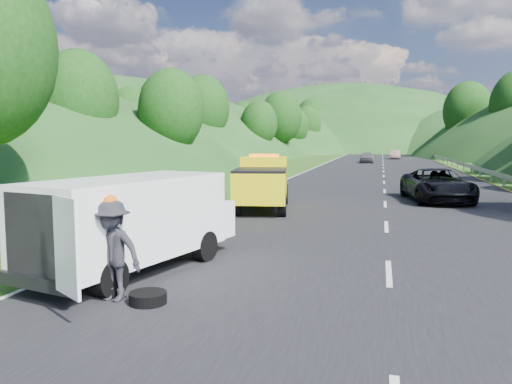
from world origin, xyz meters
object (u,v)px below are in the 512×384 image
(child, at_px, (170,253))
(worker, at_px, (113,301))
(woman, at_px, (195,231))
(suitcase, at_px, (145,228))
(spare_tire, at_px, (148,304))
(passing_suv, at_px, (436,202))
(tow_truck, at_px, (263,183))
(white_van, at_px, (134,219))

(child, xyz_separation_m, worker, (0.60, -3.85, 0.00))
(woman, distance_m, suitcase, 1.71)
(spare_tire, xyz_separation_m, passing_suv, (6.53, 16.86, 0.00))
(worker, bearing_deg, tow_truck, 96.27)
(child, distance_m, worker, 3.90)
(white_van, height_order, woman, white_van)
(woman, bearing_deg, spare_tire, -176.35)
(worker, bearing_deg, woman, 104.76)
(suitcase, height_order, passing_suv, passing_suv)
(white_van, xyz_separation_m, woman, (-0.52, 4.96, -1.19))
(tow_truck, xyz_separation_m, child, (-0.48, -8.33, -1.12))
(woman, height_order, child, woman)
(worker, bearing_deg, passing_suv, 72.52)
(spare_tire, bearing_deg, worker, 179.77)
(tow_truck, bearing_deg, white_van, -102.12)
(tow_truck, xyz_separation_m, worker, (0.12, -12.19, -1.12))
(child, bearing_deg, white_van, -79.06)
(tow_truck, distance_m, child, 8.42)
(spare_tire, bearing_deg, child, 108.48)
(woman, bearing_deg, white_van, 175.15)
(worker, bearing_deg, white_van, 112.23)
(child, bearing_deg, worker, -70.77)
(tow_truck, relative_size, woman, 3.35)
(white_van, distance_m, suitcase, 4.07)
(child, xyz_separation_m, suitcase, (-1.56, 1.75, 0.28))
(suitcase, xyz_separation_m, spare_tire, (2.85, -5.61, -0.28))
(suitcase, distance_m, passing_suv, 14.65)
(white_van, distance_m, child, 2.23)
(tow_truck, xyz_separation_m, woman, (-0.98, -5.27, -1.12))
(woman, distance_m, spare_tire, 7.15)
(child, xyz_separation_m, spare_tire, (1.29, -3.86, 0.00))
(child, relative_size, suitcase, 1.71)
(child, height_order, spare_tire, child)
(woman, distance_m, passing_suv, 12.96)
(suitcase, relative_size, spare_tire, 0.85)
(spare_tire, distance_m, passing_suv, 18.08)
(suitcase, bearing_deg, woman, 51.05)
(spare_tire, height_order, passing_suv, passing_suv)
(woman, relative_size, passing_suv, 0.30)
(suitcase, bearing_deg, white_van, -66.53)
(spare_tire, relative_size, passing_suv, 0.12)
(passing_suv, bearing_deg, woman, -138.82)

